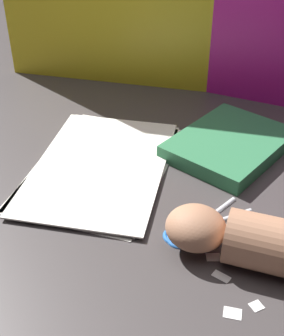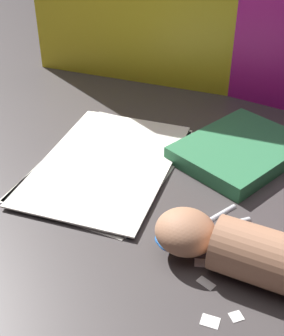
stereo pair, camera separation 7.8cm
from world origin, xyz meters
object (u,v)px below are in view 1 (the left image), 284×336
object	(u,v)px
book_closed	(230,144)
scissors	(195,227)
hand_forearm	(284,248)
paper_stack	(101,165)

from	to	relation	value
book_closed	scissors	xyz separation A→B (m)	(-0.02, -0.25, -0.01)
scissors	hand_forearm	xyz separation A→B (m)	(0.13, -0.05, 0.04)
paper_stack	scissors	world-z (taller)	scissors
book_closed	hand_forearm	world-z (taller)	hand_forearm
paper_stack	scissors	size ratio (longest dim) A/B	2.42
scissors	paper_stack	bearing A→B (deg)	149.93
paper_stack	hand_forearm	xyz separation A→B (m)	(0.34, -0.17, 0.04)
book_closed	scissors	bearing A→B (deg)	-94.09
book_closed	paper_stack	bearing A→B (deg)	-150.12
paper_stack	hand_forearm	world-z (taller)	hand_forearm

